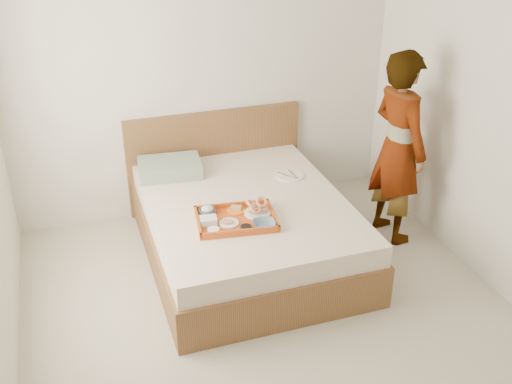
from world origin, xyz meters
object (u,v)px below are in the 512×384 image
Objects in this scene: dinner_plate at (290,176)px; person at (398,148)px; bed at (246,229)px; tray at (236,219)px.

person reaches higher than dinner_plate.
person is (0.83, -0.36, 0.30)m from dinner_plate.
dinner_plate is (0.49, 0.30, 0.27)m from bed.
bed is 1.44m from person.
tray is 1.54m from person.
person reaches higher than tray.
tray is at bearing -120.67° from bed.
dinner_plate is 0.95m from person.
bed is 8.19× the size of dinner_plate.
person is at bearing -23.30° from dinner_plate.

